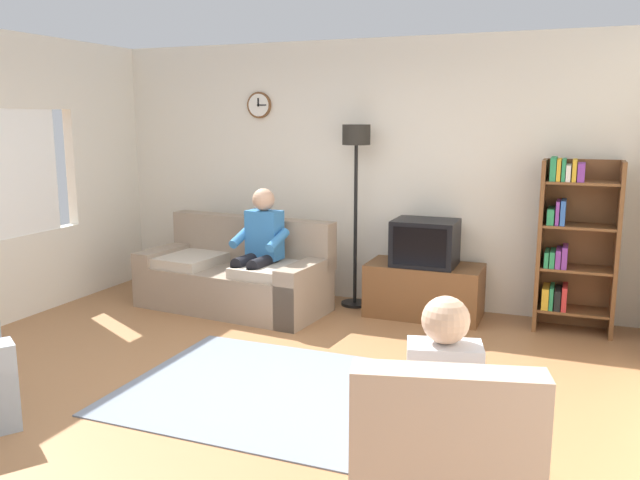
# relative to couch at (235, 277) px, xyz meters

# --- Properties ---
(ground_plane) EXTENTS (12.00, 12.00, 0.00)m
(ground_plane) POSITION_rel_couch_xyz_m (1.07, -1.82, -0.31)
(ground_plane) COLOR #9E6B42
(back_wall_assembly) EXTENTS (6.20, 0.17, 2.70)m
(back_wall_assembly) POSITION_rel_couch_xyz_m (1.07, 0.84, 1.04)
(back_wall_assembly) COLOR silver
(back_wall_assembly) RESTS_ON ground_plane
(couch) EXTENTS (1.97, 1.06, 0.90)m
(couch) POSITION_rel_couch_xyz_m (0.00, 0.00, 0.00)
(couch) COLOR gray
(couch) RESTS_ON ground_plane
(tv_stand) EXTENTS (1.10, 0.56, 0.52)m
(tv_stand) POSITION_rel_couch_xyz_m (1.85, 0.43, -0.06)
(tv_stand) COLOR brown
(tv_stand) RESTS_ON ground_plane
(tv) EXTENTS (0.60, 0.49, 0.44)m
(tv) POSITION_rel_couch_xyz_m (1.85, 0.40, 0.42)
(tv) COLOR black
(tv) RESTS_ON tv_stand
(bookshelf) EXTENTS (0.68, 0.36, 1.57)m
(bookshelf) POSITION_rel_couch_xyz_m (3.17, 0.50, 0.50)
(bookshelf) COLOR brown
(bookshelf) RESTS_ON ground_plane
(floor_lamp) EXTENTS (0.28, 0.28, 1.85)m
(floor_lamp) POSITION_rel_couch_xyz_m (1.11, 0.53, 1.14)
(floor_lamp) COLOR black
(floor_lamp) RESTS_ON ground_plane
(armchair_near_bookshelf) EXTENTS (0.99, 1.05, 0.90)m
(armchair_near_bookshelf) POSITION_rel_couch_xyz_m (2.67, -2.83, -0.02)
(armchair_near_bookshelf) COLOR tan
(armchair_near_bookshelf) RESTS_ON ground_plane
(area_rug) EXTENTS (2.20, 1.70, 0.01)m
(area_rug) POSITION_rel_couch_xyz_m (1.33, -1.75, -0.31)
(area_rug) COLOR slate
(area_rug) RESTS_ON ground_plane
(person_on_couch) EXTENTS (0.54, 0.56, 1.24)m
(person_on_couch) POSITION_rel_couch_xyz_m (0.33, -0.11, 0.39)
(person_on_couch) COLOR #3372B2
(person_on_couch) RESTS_ON ground_plane
(person_in_right_armchair) EXTENTS (0.58, 0.60, 1.12)m
(person_in_right_armchair) POSITION_rel_couch_xyz_m (2.65, -2.75, 0.29)
(person_in_right_armchair) COLOR silver
(person_in_right_armchair) RESTS_ON ground_plane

